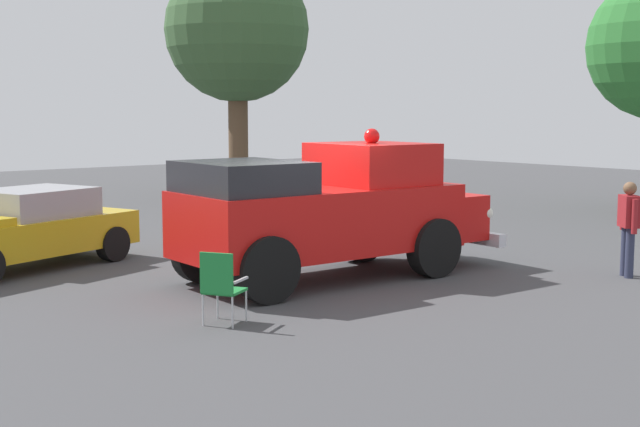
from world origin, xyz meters
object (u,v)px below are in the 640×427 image
object	(u,v)px
classic_hot_rod	(21,229)
lawn_chair_by_car	(221,283)
traffic_cone	(268,224)
vintage_fire_truck	(331,210)
spectator_seated	(273,213)
spectator_standing	(629,222)
oak_tree_distant	(237,31)
lawn_chair_near_truck	(271,218)

from	to	relation	value
classic_hot_rod	lawn_chair_by_car	bearing A→B (deg)	-174.77
classic_hot_rod	traffic_cone	size ratio (longest dim) A/B	7.43
vintage_fire_truck	classic_hot_rod	size ratio (longest dim) A/B	1.28
classic_hot_rod	spectator_seated	xyz separation A→B (m)	(-0.70, -5.23, -0.05)
spectator_standing	oak_tree_distant	size ratio (longest dim) A/B	0.21
lawn_chair_near_truck	traffic_cone	size ratio (longest dim) A/B	1.61
lawn_chair_by_car	spectator_standing	xyz separation A→B (m)	(-1.57, -7.42, 0.37)
lawn_chair_near_truck	spectator_seated	bearing A→B (deg)	166.48
spectator_seated	spectator_standing	bearing A→B (deg)	-158.10
vintage_fire_truck	lawn_chair_by_car	world-z (taller)	vintage_fire_truck
lawn_chair_by_car	oak_tree_distant	bearing A→B (deg)	-34.69
lawn_chair_by_car	spectator_standing	size ratio (longest dim) A/B	0.61
classic_hot_rod	oak_tree_distant	distance (m)	14.47
classic_hot_rod	lawn_chair_by_car	xyz separation A→B (m)	(-5.92, -0.54, -0.16)
vintage_fire_truck	lawn_chair_near_truck	size ratio (longest dim) A/B	5.92
lawn_chair_near_truck	lawn_chair_by_car	bearing A→B (deg)	138.54
lawn_chair_by_car	classic_hot_rod	bearing A→B (deg)	5.23
lawn_chair_near_truck	lawn_chair_by_car	distance (m)	7.13
lawn_chair_by_car	spectator_seated	bearing A→B (deg)	-41.96
vintage_fire_truck	classic_hot_rod	world-z (taller)	vintage_fire_truck
lawn_chair_by_car	oak_tree_distant	distance (m)	18.35
lawn_chair_near_truck	lawn_chair_by_car	world-z (taller)	same
vintage_fire_truck	traffic_cone	distance (m)	5.10
vintage_fire_truck	spectator_seated	distance (m)	3.88
vintage_fire_truck	spectator_seated	bearing A→B (deg)	-21.07
lawn_chair_near_truck	lawn_chair_by_car	size ratio (longest dim) A/B	1.00
lawn_chair_near_truck	spectator_seated	size ratio (longest dim) A/B	0.79
spectator_standing	traffic_cone	bearing A→B (deg)	15.19
classic_hot_rod	traffic_cone	distance (m)	5.86
lawn_chair_near_truck	traffic_cone	bearing A→B (deg)	-32.62
lawn_chair_near_truck	spectator_standing	bearing A→B (deg)	-158.69
lawn_chair_near_truck	traffic_cone	xyz separation A→B (m)	(0.90, -0.58, -0.28)
classic_hot_rod	spectator_seated	distance (m)	5.28
vintage_fire_truck	spectator_seated	size ratio (longest dim) A/B	4.68
spectator_seated	oak_tree_distant	size ratio (longest dim) A/B	0.16
classic_hot_rod	lawn_chair_by_car	size ratio (longest dim) A/B	4.63
lawn_chair_near_truck	oak_tree_distant	bearing A→B (deg)	-30.15
spectator_seated	spectator_standing	size ratio (longest dim) A/B	0.77
classic_hot_rod	lawn_chair_near_truck	xyz separation A→B (m)	(-0.58, -5.26, -0.16)
lawn_chair_by_car	spectator_standing	bearing A→B (deg)	-101.97
classic_hot_rod	lawn_chair_near_truck	distance (m)	5.29
traffic_cone	lawn_chair_by_car	bearing A→B (deg)	139.69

